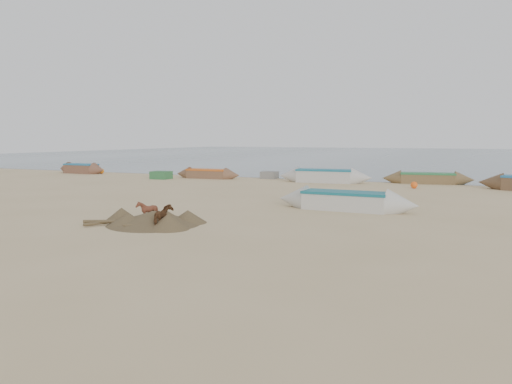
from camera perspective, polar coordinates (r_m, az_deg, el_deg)
ground at (r=17.20m, az=-5.51°, el=-4.64°), size 140.00×140.00×0.00m
sea at (r=97.06m, az=19.37°, el=3.99°), size 160.00×160.00×0.00m
calf_front at (r=20.00m, az=-12.34°, el=-2.09°), size 0.84×0.78×0.78m
calf_right at (r=18.16m, az=-10.46°, el=-2.80°), size 1.05×1.08×0.84m
near_canoe at (r=22.69m, az=10.16°, el=-0.99°), size 6.42×1.51×0.84m
debris_pile at (r=19.07m, az=-11.57°, el=-2.88°), size 4.51×4.51×0.52m
waterline_canoes at (r=35.41m, az=15.97°, el=1.46°), size 54.65×4.99×0.96m
beach_clutter at (r=34.60m, az=16.45°, el=1.12°), size 44.34×4.96×0.64m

